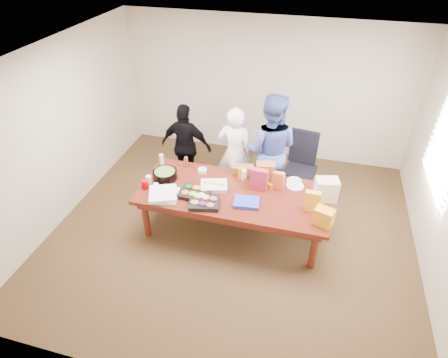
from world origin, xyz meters
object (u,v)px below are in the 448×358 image
(person_right, at_px, (270,149))
(salad_bowl, at_px, (165,175))
(sheet_cake, at_px, (214,186))
(conference_table, at_px, (233,212))
(office_chair, at_px, (300,169))
(person_center, at_px, (235,153))

(person_right, height_order, salad_bowl, person_right)
(sheet_cake, bearing_deg, conference_table, -21.50)
(office_chair, xyz_separation_m, person_center, (-1.09, -0.21, 0.27))
(office_chair, distance_m, sheet_cake, 1.65)
(conference_table, height_order, office_chair, office_chair)
(office_chair, bearing_deg, person_center, -160.01)
(person_right, relative_size, sheet_cake, 4.87)
(office_chair, height_order, person_right, person_right)
(person_center, bearing_deg, office_chair, -165.84)
(salad_bowl, bearing_deg, person_center, 43.13)
(person_right, relative_size, salad_bowl, 5.08)
(office_chair, relative_size, person_right, 0.59)
(conference_table, relative_size, sheet_cake, 7.11)
(conference_table, height_order, sheet_cake, sheet_cake)
(conference_table, height_order, salad_bowl, salad_bowl)
(conference_table, relative_size, person_center, 1.68)
(person_center, bearing_deg, person_right, -170.21)
(conference_table, xyz_separation_m, office_chair, (0.88, 1.14, 0.19))
(office_chair, bearing_deg, person_right, -155.49)
(office_chair, xyz_separation_m, salad_bowl, (-2.00, -1.06, 0.25))
(salad_bowl, bearing_deg, office_chair, 28.03)
(person_center, height_order, salad_bowl, person_center)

